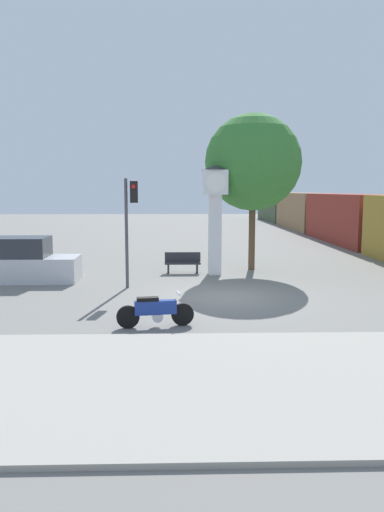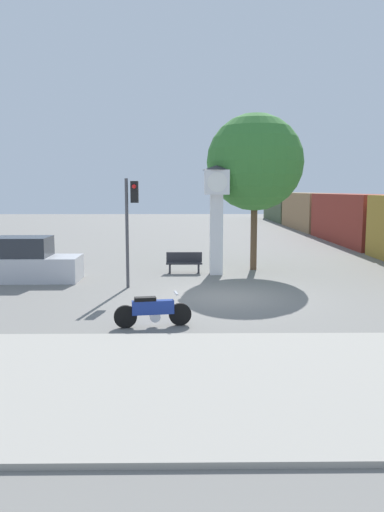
{
  "view_description": "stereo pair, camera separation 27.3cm",
  "coord_description": "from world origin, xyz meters",
  "px_view_note": "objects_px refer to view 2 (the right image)",
  "views": [
    {
      "loc": [
        -1.62,
        -16.89,
        3.68
      ],
      "look_at": [
        -1.13,
        0.73,
        1.34
      ],
      "focal_mm": 35.0,
      "sensor_mm": 36.0,
      "label": 1
    },
    {
      "loc": [
        -1.34,
        -16.9,
        3.68
      ],
      "look_at": [
        -1.13,
        0.73,
        1.34
      ],
      "focal_mm": 35.0,
      "sensor_mm": 36.0,
      "label": 2
    }
  ],
  "objects_px": {
    "traffic_light": "(131,213)",
    "bench": "(184,262)",
    "clock_tower": "(216,203)",
    "freight_train": "(327,214)",
    "street_tree": "(255,163)",
    "motorcycle": "(153,311)",
    "parked_car": "(26,263)"
  },
  "relations": [
    {
      "from": "motorcycle",
      "to": "traffic_light",
      "type": "distance_m",
      "value": 6.09
    },
    {
      "from": "clock_tower",
      "to": "parked_car",
      "type": "height_order",
      "value": "clock_tower"
    },
    {
      "from": "bench",
      "to": "parked_car",
      "type": "height_order",
      "value": "parked_car"
    },
    {
      "from": "motorcycle",
      "to": "street_tree",
      "type": "xyz_separation_m",
      "value": [
        4.04,
        9.74,
        4.47
      ]
    },
    {
      "from": "clock_tower",
      "to": "freight_train",
      "type": "relative_size",
      "value": 0.1
    },
    {
      "from": "clock_tower",
      "to": "traffic_light",
      "type": "relative_size",
      "value": 1.15
    },
    {
      "from": "motorcycle",
      "to": "parked_car",
      "type": "height_order",
      "value": "parked_car"
    },
    {
      "from": "freight_train",
      "to": "traffic_light",
      "type": "relative_size",
      "value": 12.07
    },
    {
      "from": "clock_tower",
      "to": "freight_train",
      "type": "distance_m",
      "value": 22.09
    },
    {
      "from": "traffic_light",
      "to": "bench",
      "type": "xyz_separation_m",
      "value": [
        1.98,
        3.36,
        -2.34
      ]
    },
    {
      "from": "traffic_light",
      "to": "parked_car",
      "type": "relative_size",
      "value": 0.97
    },
    {
      "from": "freight_train",
      "to": "bench",
      "type": "relative_size",
      "value": 31.01
    },
    {
      "from": "clock_tower",
      "to": "bench",
      "type": "distance_m",
      "value": 3.02
    },
    {
      "from": "clock_tower",
      "to": "bench",
      "type": "relative_size",
      "value": 2.96
    },
    {
      "from": "freight_train",
      "to": "bench",
      "type": "height_order",
      "value": "freight_train"
    },
    {
      "from": "street_tree",
      "to": "motorcycle",
      "type": "bearing_deg",
      "value": -112.53
    },
    {
      "from": "traffic_light",
      "to": "bench",
      "type": "bearing_deg",
      "value": 59.45
    },
    {
      "from": "freight_train",
      "to": "street_tree",
      "type": "height_order",
      "value": "street_tree"
    },
    {
      "from": "clock_tower",
      "to": "parked_car",
      "type": "bearing_deg",
      "value": -169.14
    },
    {
      "from": "traffic_light",
      "to": "parked_car",
      "type": "distance_m",
      "value": 5.13
    },
    {
      "from": "motorcycle",
      "to": "traffic_light",
      "type": "bearing_deg",
      "value": 92.38
    },
    {
      "from": "street_tree",
      "to": "bench",
      "type": "bearing_deg",
      "value": -164.34
    },
    {
      "from": "freight_train",
      "to": "motorcycle",
      "type": "bearing_deg",
      "value": -114.26
    },
    {
      "from": "bench",
      "to": "traffic_light",
      "type": "bearing_deg",
      "value": -120.55
    },
    {
      "from": "freight_train",
      "to": "street_tree",
      "type": "xyz_separation_m",
      "value": [
        -8.55,
        -18.2,
        3.22
      ]
    },
    {
      "from": "parked_car",
      "to": "clock_tower",
      "type": "bearing_deg",
      "value": 10.2
    },
    {
      "from": "motorcycle",
      "to": "parked_car",
      "type": "distance_m",
      "value": 8.96
    },
    {
      "from": "clock_tower",
      "to": "street_tree",
      "type": "height_order",
      "value": "street_tree"
    },
    {
      "from": "freight_train",
      "to": "traffic_light",
      "type": "xyz_separation_m",
      "value": [
        -13.75,
        -22.46,
        1.13
      ]
    },
    {
      "from": "traffic_light",
      "to": "street_tree",
      "type": "distance_m",
      "value": 7.04
    },
    {
      "from": "parked_car",
      "to": "motorcycle",
      "type": "bearing_deg",
      "value": -51.93
    },
    {
      "from": "street_tree",
      "to": "clock_tower",
      "type": "bearing_deg",
      "value": -145.19
    }
  ]
}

